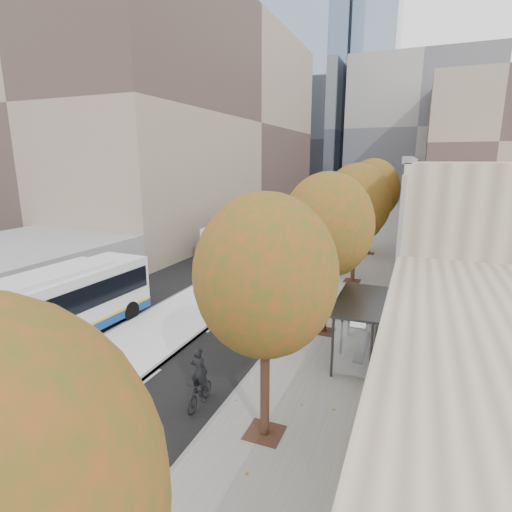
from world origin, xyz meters
The scene contains 15 objects.
bus_platform centered at (-3.88, 35.00, 0.07)m, with size 4.25×150.00×0.15m, color silver.
sidewalk centered at (4.12, 35.00, 0.04)m, with size 4.75×150.00×0.08m, color slate.
building_tan centered at (15.50, 64.00, 4.00)m, with size 18.00×92.00×8.00m, color gray.
building_midrise centered at (-22.50, 41.00, 12.50)m, with size 24.00×46.00×25.00m, color gray.
glass_tower_near centered at (-20.00, 82.00, 33.00)m, with size 20.00×20.00×66.00m, color gray.
glass_tower_far centered at (-8.00, 102.00, 42.00)m, with size 16.00×16.00×84.00m, color gray.
building_far_block centered at (6.00, 96.00, 15.00)m, with size 30.00×18.00×30.00m, color #9F9A92.
bus_shelter centered at (5.69, 10.96, 2.19)m, with size 1.90×4.40×2.53m.
tree_b centered at (3.60, 5.00, 5.04)m, with size 4.00×4.00×6.97m.
tree_c centered at (3.60, 13.00, 5.25)m, with size 4.20×4.20×7.28m.
tree_d centered at (3.60, 22.00, 5.47)m, with size 4.40×4.40×7.60m.
tree_e centered at (3.60, 31.00, 5.69)m, with size 4.60×4.60×7.92m.
bus_far centered at (-7.15, 30.80, 1.61)m, with size 2.93×17.68×2.94m.
cyclist centered at (1.03, 5.59, 0.79)m, with size 0.62×1.68×2.13m.
distant_car centered at (-8.09, 46.65, 0.63)m, with size 1.48×3.67×1.25m, color silver.
Camera 1 is at (7.29, -4.84, 8.10)m, focal length 28.00 mm.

